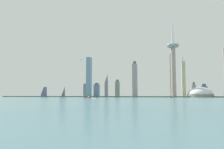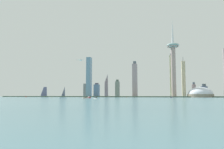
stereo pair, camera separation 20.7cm
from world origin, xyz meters
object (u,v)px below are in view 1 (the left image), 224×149
object	(u,v)px
skyscraper_1	(204,91)
skyscraper_7	(194,90)
skyscraper_11	(97,90)
boat_4	(85,98)
skyscraper_12	(89,77)
skyscraper_3	(45,92)
skyscraper_9	(184,79)
stadium_dome	(200,94)
airplane	(80,60)
boat_1	(26,97)
boat_2	(96,98)
skyscraper_5	(135,80)
boat_3	(171,97)
skyscraper_4	(63,86)
boat_0	(89,97)
channel_buoy_0	(127,97)
skyscraper_2	(172,76)
skyscraper_6	(117,89)
skyscraper_8	(86,90)
skyscraper_10	(107,80)
observation_tower	(173,59)
channel_buoy_1	(51,98)

from	to	relation	value
skyscraper_1	skyscraper_7	world-z (taller)	skyscraper_7
skyscraper_11	boat_4	bearing A→B (deg)	-77.39
skyscraper_7	skyscraper_12	bearing A→B (deg)	-174.12
skyscraper_7	skyscraper_11	distance (m)	395.69
skyscraper_3	skyscraper_9	world-z (taller)	skyscraper_9
stadium_dome	airplane	distance (m)	494.08
skyscraper_12	airplane	xyz separation A→B (m)	(-33.22, -17.97, 71.42)
boat_1	boat_2	xyz separation A→B (m)	(379.60, -273.78, 0.05)
skyscraper_5	airplane	distance (m)	244.72
boat_1	boat_3	size ratio (longest dim) A/B	1.83
boat_1	skyscraper_7	bearing A→B (deg)	-126.60
skyscraper_5	skyscraper_7	size ratio (longest dim) A/B	2.51
skyscraper_11	skyscraper_4	bearing A→B (deg)	169.52
boat_0	channel_buoy_0	distance (m)	134.04
stadium_dome	skyscraper_7	size ratio (longest dim) A/B	1.56
skyscraper_2	boat_1	size ratio (longest dim) A/B	13.54
skyscraper_6	skyscraper_12	world-z (taller)	skyscraper_12
skyscraper_9	skyscraper_12	distance (m)	397.47
skyscraper_8	skyscraper_10	xyz separation A→B (m)	(84.71, 38.21, 48.51)
observation_tower	skyscraper_12	xyz separation A→B (m)	(-346.72, 0.54, -65.08)
skyscraper_7	boat_4	distance (m)	483.64
boat_0	skyscraper_6	bearing A→B (deg)	144.83
observation_tower	channel_buoy_1	distance (m)	490.05
skyscraper_4	skyscraper_12	bearing A→B (deg)	-18.84
stadium_dome	boat_0	xyz separation A→B (m)	(-337.83, -263.22, -8.84)
skyscraper_9	skyscraper_11	size ratio (longest dim) A/B	2.84
channel_buoy_1	skyscraper_8	bearing A→B (deg)	95.12
skyscraper_4	boat_2	distance (m)	525.03
channel_buoy_1	airplane	distance (m)	336.87
boat_1	airplane	bearing A→B (deg)	-114.71
skyscraper_8	stadium_dome	bearing A→B (deg)	-8.66
skyscraper_4	skyscraper_7	size ratio (longest dim) A/B	1.64
boat_3	boat_4	size ratio (longest dim) A/B	0.47
skyscraper_9	skyscraper_10	world-z (taller)	skyscraper_9
skyscraper_8	boat_4	bearing A→B (deg)	-70.00
skyscraper_1	boat_2	world-z (taller)	skyscraper_1
skyscraper_6	channel_buoy_1	bearing A→B (deg)	-107.38
boat_3	skyscraper_7	bearing A→B (deg)	93.38
skyscraper_9	airplane	xyz separation A→B (m)	(-422.52, -97.60, 80.79)
skyscraper_9	channel_buoy_0	world-z (taller)	skyscraper_9
skyscraper_4	boat_1	size ratio (longest dim) A/B	7.27
skyscraper_7	skyscraper_9	xyz separation A→B (m)	(-34.75, 35.95, 47.86)
observation_tower	boat_0	distance (m)	399.83
skyscraper_7	boat_3	xyz separation A→B (m)	(-90.83, -173.25, -25.48)
channel_buoy_1	airplane	bearing A→B (deg)	96.68
observation_tower	skyscraper_1	distance (m)	188.76
skyscraper_3	boat_1	world-z (taller)	skyscraper_3
skyscraper_8	observation_tower	bearing A→B (deg)	-8.39
skyscraper_4	skyscraper_2	bearing A→B (deg)	1.64
skyscraper_5	skyscraper_10	distance (m)	154.48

